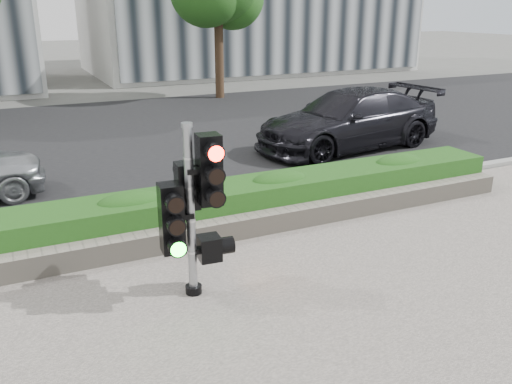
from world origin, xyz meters
The scene contains 7 objects.
ground centered at (0.00, 0.00, 0.00)m, with size 120.00×120.00×0.00m, color #51514C.
road centered at (0.00, 10.00, 0.01)m, with size 60.00×13.00×0.02m, color black.
curb centered at (0.00, 3.15, 0.06)m, with size 60.00×0.25×0.12m, color gray.
stone_wall centered at (0.00, 1.90, 0.20)m, with size 12.00×0.32×0.34m, color gray.
hedge centered at (0.00, 2.55, 0.37)m, with size 12.00×1.00×0.68m, color #347F27.
traffic_signal centered at (-0.85, 0.48, 1.30)m, with size 0.81×0.61×2.30m.
car_dark centered at (5.47, 6.14, 0.79)m, with size 2.16×5.30×1.54m, color black.
Camera 1 is at (-2.86, -5.68, 3.65)m, focal length 38.00 mm.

